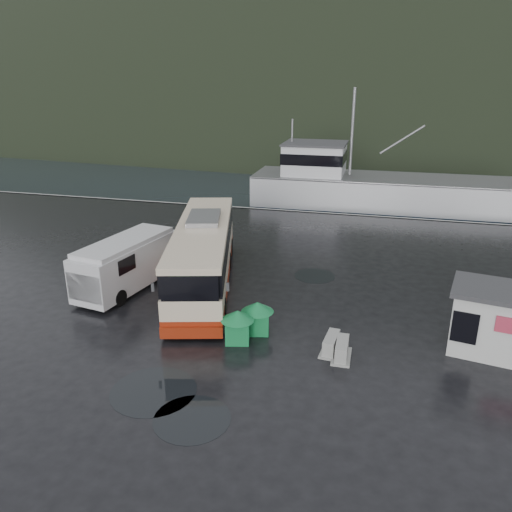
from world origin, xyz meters
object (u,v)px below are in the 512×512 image
(coach_bus, at_px, (205,284))
(jersey_barrier_b, at_px, (341,357))
(waste_bin_right, at_px, (257,332))
(white_van, at_px, (129,288))
(jersey_barrier_a, at_px, (331,352))
(dome_tent, at_px, (204,318))
(waste_bin_left, at_px, (238,341))
(ticket_kiosk, at_px, (490,351))
(fishing_trawler, at_px, (384,200))

(coach_bus, bearing_deg, jersey_barrier_b, -51.00)
(waste_bin_right, bearing_deg, white_van, 159.34)
(white_van, bearing_deg, jersey_barrier_a, -9.35)
(white_van, xyz_separation_m, jersey_barrier_b, (11.96, -4.30, 0.00))
(coach_bus, bearing_deg, jersey_barrier_a, -50.91)
(waste_bin_right, xyz_separation_m, dome_tent, (-2.84, 0.69, 0.00))
(waste_bin_left, height_order, jersey_barrier_b, waste_bin_left)
(ticket_kiosk, relative_size, jersey_barrier_b, 2.41)
(waste_bin_right, bearing_deg, dome_tent, 166.32)
(waste_bin_right, distance_m, jersey_barrier_a, 3.54)
(dome_tent, xyz_separation_m, jersey_barrier_b, (6.74, -1.95, 0.00))
(waste_bin_left, distance_m, dome_tent, 2.80)
(waste_bin_right, relative_size, jersey_barrier_b, 0.97)
(ticket_kiosk, height_order, jersey_barrier_b, ticket_kiosk)
(ticket_kiosk, xyz_separation_m, fishing_trawler, (-4.87, 26.92, 0.00))
(ticket_kiosk, xyz_separation_m, jersey_barrier_b, (-6.03, -2.13, 0.00))
(white_van, relative_size, ticket_kiosk, 1.83)
(ticket_kiosk, bearing_deg, coach_bus, 176.16)
(waste_bin_left, relative_size, ticket_kiosk, 0.40)
(dome_tent, bearing_deg, ticket_kiosk, 0.81)
(coach_bus, distance_m, white_van, 4.13)
(jersey_barrier_b, relative_size, fishing_trawler, 0.05)
(jersey_barrier_a, height_order, jersey_barrier_b, jersey_barrier_b)
(dome_tent, distance_m, jersey_barrier_a, 6.46)
(white_van, height_order, jersey_barrier_a, white_van)
(waste_bin_left, distance_m, jersey_barrier_b, 4.53)
(white_van, distance_m, waste_bin_left, 8.48)
(ticket_kiosk, bearing_deg, dome_tent, -168.37)
(waste_bin_right, height_order, dome_tent, waste_bin_right)
(coach_bus, distance_m, jersey_barrier_b, 10.01)
(jersey_barrier_a, relative_size, fishing_trawler, 0.05)
(coach_bus, xyz_separation_m, dome_tent, (1.39, -3.89, 0.00))
(coach_bus, height_order, waste_bin_left, coach_bus)
(jersey_barrier_a, xyz_separation_m, jersey_barrier_b, (0.48, -0.36, 0.00))
(waste_bin_left, bearing_deg, ticket_kiosk, 10.18)
(waste_bin_right, bearing_deg, waste_bin_left, -121.30)
(waste_bin_left, distance_m, ticket_kiosk, 10.72)
(waste_bin_left, xyz_separation_m, waste_bin_right, (0.62, 1.02, 0.00))
(fishing_trawler, bearing_deg, jersey_barrier_a, -93.60)
(coach_bus, bearing_deg, ticket_kiosk, -29.97)
(coach_bus, bearing_deg, fishing_trawler, 52.88)
(waste_bin_left, height_order, dome_tent, waste_bin_left)
(fishing_trawler, bearing_deg, jersey_barrier_b, -92.62)
(coach_bus, relative_size, fishing_trawler, 0.45)
(coach_bus, distance_m, ticket_kiosk, 14.64)
(fishing_trawler, bearing_deg, ticket_kiosk, -80.07)
(waste_bin_right, xyz_separation_m, jersey_barrier_b, (3.90, -1.26, 0.00))
(white_van, height_order, waste_bin_left, white_van)
(waste_bin_right, relative_size, ticket_kiosk, 0.40)
(dome_tent, height_order, fishing_trawler, fishing_trawler)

